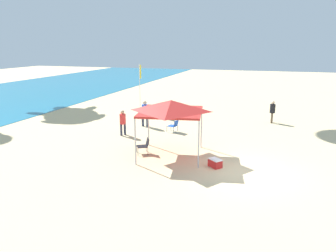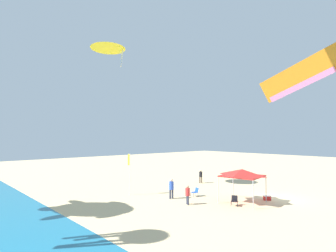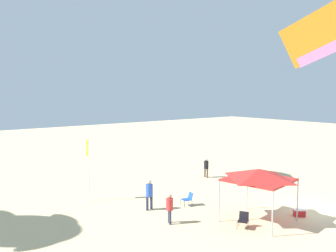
{
  "view_description": "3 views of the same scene",
  "coord_description": "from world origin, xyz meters",
  "px_view_note": "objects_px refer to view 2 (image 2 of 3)",
  "views": [
    {
      "loc": [
        -13.96,
        -1.0,
        5.6
      ],
      "look_at": [
        2.34,
        4.23,
        1.25
      ],
      "focal_mm": 34.34,
      "sensor_mm": 36.0,
      "label": 1
    },
    {
      "loc": [
        -12.47,
        24.71,
        5.78
      ],
      "look_at": [
        0.76,
        12.81,
        6.44
      ],
      "focal_mm": 29.48,
      "sensor_mm": 36.0,
      "label": 2
    },
    {
      "loc": [
        -11.02,
        19.65,
        7.06
      ],
      "look_at": [
        0.76,
        10.34,
        5.66
      ],
      "focal_mm": 39.12,
      "sensor_mm": 36.0,
      "label": 3
    }
  ],
  "objects_px": {
    "person_far_stroller": "(201,175)",
    "kite_delta_yellow": "(108,45)",
    "canopy_tent": "(242,173)",
    "folding_chair_near_cooler": "(195,191)",
    "kite_parafoil_orange": "(300,76)",
    "banner_flag": "(129,170)",
    "person_beachcomber": "(188,193)",
    "cooler_box": "(267,198)",
    "person_by_tent": "(171,187)",
    "folding_chair_right_of_tent": "(234,200)"
  },
  "relations": [
    {
      "from": "canopy_tent",
      "to": "person_far_stroller",
      "type": "xyz_separation_m",
      "value": [
        9.14,
        -4.95,
        -1.62
      ]
    },
    {
      "from": "kite_parafoil_orange",
      "to": "kite_delta_yellow",
      "type": "bearing_deg",
      "value": -1.12
    },
    {
      "from": "person_by_tent",
      "to": "folding_chair_right_of_tent",
      "type": "bearing_deg",
      "value": 105.99
    },
    {
      "from": "banner_flag",
      "to": "person_far_stroller",
      "type": "bearing_deg",
      "value": -90.52
    },
    {
      "from": "folding_chair_near_cooler",
      "to": "cooler_box",
      "type": "relative_size",
      "value": 1.11
    },
    {
      "from": "person_by_tent",
      "to": "person_far_stroller",
      "type": "distance_m",
      "value": 9.34
    },
    {
      "from": "banner_flag",
      "to": "folding_chair_near_cooler",
      "type": "bearing_deg",
      "value": -137.74
    },
    {
      "from": "folding_chair_near_cooler",
      "to": "person_beachcomber",
      "type": "relative_size",
      "value": 0.5
    },
    {
      "from": "folding_chair_near_cooler",
      "to": "folding_chair_right_of_tent",
      "type": "bearing_deg",
      "value": 11.46
    },
    {
      "from": "person_by_tent",
      "to": "kite_parafoil_orange",
      "type": "bearing_deg",
      "value": 77.15
    },
    {
      "from": "person_far_stroller",
      "to": "kite_parafoil_orange",
      "type": "relative_size",
      "value": 0.35
    },
    {
      "from": "kite_parafoil_orange",
      "to": "folding_chair_right_of_tent",
      "type": "bearing_deg",
      "value": -29.22
    },
    {
      "from": "cooler_box",
      "to": "person_beachcomber",
      "type": "bearing_deg",
      "value": 60.48
    },
    {
      "from": "banner_flag",
      "to": "person_beachcomber",
      "type": "height_order",
      "value": "banner_flag"
    },
    {
      "from": "folding_chair_near_cooler",
      "to": "cooler_box",
      "type": "height_order",
      "value": "folding_chair_near_cooler"
    },
    {
      "from": "folding_chair_near_cooler",
      "to": "kite_delta_yellow",
      "type": "xyz_separation_m",
      "value": [
        9.8,
        4.0,
        15.76
      ]
    },
    {
      "from": "canopy_tent",
      "to": "banner_flag",
      "type": "distance_m",
      "value": 10.77
    },
    {
      "from": "folding_chair_right_of_tent",
      "to": "cooler_box",
      "type": "distance_m",
      "value": 3.99
    },
    {
      "from": "canopy_tent",
      "to": "folding_chair_right_of_tent",
      "type": "bearing_deg",
      "value": 96.59
    },
    {
      "from": "banner_flag",
      "to": "kite_parafoil_orange",
      "type": "relative_size",
      "value": 0.87
    },
    {
      "from": "canopy_tent",
      "to": "person_by_tent",
      "type": "height_order",
      "value": "canopy_tent"
    },
    {
      "from": "person_beachcomber",
      "to": "kite_delta_yellow",
      "type": "xyz_separation_m",
      "value": [
        11.53,
        1.16,
        15.29
      ]
    },
    {
      "from": "cooler_box",
      "to": "banner_flag",
      "type": "height_order",
      "value": "banner_flag"
    },
    {
      "from": "folding_chair_near_cooler",
      "to": "cooler_box",
      "type": "xyz_separation_m",
      "value": [
        -5.41,
        -3.66,
        -0.27
      ]
    },
    {
      "from": "person_far_stroller",
      "to": "kite_delta_yellow",
      "type": "xyz_separation_m",
      "value": [
        5.11,
        10.14,
        15.28
      ]
    },
    {
      "from": "folding_chair_near_cooler",
      "to": "banner_flag",
      "type": "distance_m",
      "value": 6.77
    },
    {
      "from": "person_beachcomber",
      "to": "banner_flag",
      "type": "bearing_deg",
      "value": -139.4
    },
    {
      "from": "cooler_box",
      "to": "banner_flag",
      "type": "xyz_separation_m",
      "value": [
        10.2,
        8.02,
        2.26
      ]
    },
    {
      "from": "person_by_tent",
      "to": "person_beachcomber",
      "type": "bearing_deg",
      "value": 73.98
    },
    {
      "from": "person_far_stroller",
      "to": "person_beachcomber",
      "type": "bearing_deg",
      "value": -53.94
    },
    {
      "from": "banner_flag",
      "to": "kite_delta_yellow",
      "type": "height_order",
      "value": "kite_delta_yellow"
    },
    {
      "from": "canopy_tent",
      "to": "person_far_stroller",
      "type": "bearing_deg",
      "value": -28.44
    },
    {
      "from": "banner_flag",
      "to": "person_far_stroller",
      "type": "relative_size",
      "value": 2.51
    },
    {
      "from": "canopy_tent",
      "to": "person_by_tent",
      "type": "relative_size",
      "value": 2.0
    },
    {
      "from": "canopy_tent",
      "to": "folding_chair_near_cooler",
      "type": "xyz_separation_m",
      "value": [
        4.44,
        1.18,
        -2.1
      ]
    },
    {
      "from": "banner_flag",
      "to": "kite_parafoil_orange",
      "type": "distance_m",
      "value": 17.78
    },
    {
      "from": "person_by_tent",
      "to": "kite_delta_yellow",
      "type": "bearing_deg",
      "value": -85.02
    },
    {
      "from": "folding_chair_near_cooler",
      "to": "banner_flag",
      "type": "relative_size",
      "value": 0.2
    },
    {
      "from": "banner_flag",
      "to": "kite_parafoil_orange",
      "type": "height_order",
      "value": "kite_parafoil_orange"
    },
    {
      "from": "canopy_tent",
      "to": "kite_parafoil_orange",
      "type": "relative_size",
      "value": 0.78
    },
    {
      "from": "person_by_tent",
      "to": "person_far_stroller",
      "type": "relative_size",
      "value": 1.12
    },
    {
      "from": "person_far_stroller",
      "to": "kite_delta_yellow",
      "type": "bearing_deg",
      "value": -116.23
    },
    {
      "from": "folding_chair_right_of_tent",
      "to": "banner_flag",
      "type": "relative_size",
      "value": 0.2
    },
    {
      "from": "person_by_tent",
      "to": "kite_delta_yellow",
      "type": "relative_size",
      "value": 0.32
    },
    {
      "from": "banner_flag",
      "to": "person_by_tent",
      "type": "height_order",
      "value": "banner_flag"
    },
    {
      "from": "folding_chair_near_cooler",
      "to": "kite_parafoil_orange",
      "type": "xyz_separation_m",
      "value": [
        -11.67,
        4.01,
        8.71
      ]
    },
    {
      "from": "folding_chair_right_of_tent",
      "to": "person_far_stroller",
      "type": "height_order",
      "value": "person_far_stroller"
    },
    {
      "from": "person_by_tent",
      "to": "canopy_tent",
      "type": "bearing_deg",
      "value": 118.54
    },
    {
      "from": "person_by_tent",
      "to": "kite_parafoil_orange",
      "type": "distance_m",
      "value": 14.99
    },
    {
      "from": "folding_chair_near_cooler",
      "to": "kite_parafoil_orange",
      "type": "distance_m",
      "value": 15.1
    }
  ]
}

